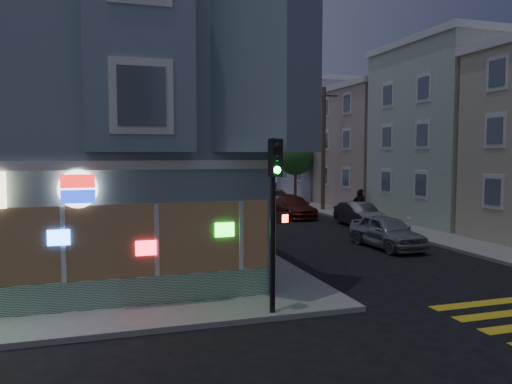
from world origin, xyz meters
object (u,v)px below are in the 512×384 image
pedestrian_b (359,205)px  parked_car_d (278,197)px  pedestrian_a (360,202)px  traffic_signal (275,196)px  street_tree_far (266,157)px  parked_car_b (359,215)px  parked_car_a (387,232)px  parked_car_c (293,207)px  utility_pole (323,147)px  fire_hydrant (409,223)px  street_tree_near (295,158)px

pedestrian_b → parked_car_d: (-1.24, 11.73, -0.44)m
pedestrian_a → traffic_signal: 22.12m
street_tree_far → parked_car_d: (-1.50, -7.79, -3.32)m
parked_car_b → traffic_signal: size_ratio=0.95×
parked_car_d → street_tree_far: bearing=87.0°
parked_car_a → parked_car_b: bearing=69.8°
parked_car_b → street_tree_far: bearing=89.7°
pedestrian_a → parked_car_a: (-4.40, -10.34, -0.27)m
pedestrian_a → parked_car_a: bearing=91.4°
street_tree_far → parked_car_d: bearing=-100.9°
parked_car_c → utility_pole: bearing=38.4°
pedestrian_b → street_tree_far: bearing=-86.8°
street_tree_far → parked_car_c: bearing=-102.2°
street_tree_far → parked_car_c: (-3.60, -16.62, -3.23)m
pedestrian_a → fire_hydrant: pedestrian_a is taller
parked_car_a → parked_car_b: parked_car_a is taller
parked_car_c → traffic_signal: 21.02m
street_tree_far → traffic_signal: size_ratio=1.16×
pedestrian_b → pedestrian_a: bearing=-117.0°
utility_pole → street_tree_far: size_ratio=1.70×
parked_car_a → parked_car_b: (2.10, 6.28, -0.03)m
street_tree_near → parked_car_b: bearing=-96.2°
parked_car_c → parked_car_d: 9.07m
parked_car_d → fire_hydrant: bearing=-77.3°
street_tree_far → fire_hydrant: size_ratio=7.22×
street_tree_near → parked_car_c: size_ratio=1.08×
pedestrian_b → parked_car_a: pedestrian_b is taller
utility_pole → fire_hydrant: bearing=-89.3°
utility_pole → pedestrian_a: utility_pole is taller
street_tree_near → traffic_signal: size_ratio=1.16×
utility_pole → street_tree_far: (0.20, 14.00, -0.86)m
utility_pole → pedestrian_b: (-0.06, -5.52, -3.75)m
parked_car_c → parked_car_a: bearing=-89.2°
parked_car_d → fire_hydrant: (1.42, -16.88, -0.07)m
utility_pole → pedestrian_b: utility_pole is taller
utility_pole → traffic_signal: 24.75m
parked_car_d → fire_hydrant: 16.94m
parked_car_a → fire_hydrant: 4.92m
traffic_signal → street_tree_far: bearing=58.3°
utility_pole → parked_car_d: 7.60m
utility_pole → parked_car_a: bearing=-103.6°
parked_car_b → fire_hydrant: (1.42, -2.86, -0.18)m
pedestrian_a → fire_hydrant: 6.98m
pedestrian_b → parked_car_c: pedestrian_b is taller
parked_car_b → traffic_signal: 17.55m
street_tree_far → fire_hydrant: street_tree_far is taller
utility_pole → street_tree_near: utility_pole is taller
utility_pole → street_tree_near: (0.20, 6.00, -0.86)m
street_tree_far → parked_car_d: size_ratio=1.21×
traffic_signal → fire_hydrant: traffic_signal is taller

